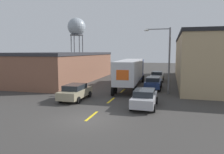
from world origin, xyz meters
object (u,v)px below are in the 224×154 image
Objects in this scene: water_tower at (77,27)px; parked_car_left_near at (75,92)px; street_lamp at (166,55)px; semi_truck at (131,70)px; parked_car_right_near at (144,98)px; parked_car_right_mid at (153,83)px; parked_car_right_far at (157,76)px.

parked_car_left_near is at bearing -66.06° from water_tower.
parked_car_left_near is at bearing -146.65° from street_lamp.
semi_truck is 3.00× the size of parked_car_right_near.
parked_car_right_mid is at bearing 49.96° from parked_car_left_near.
parked_car_right_mid and parked_car_right_near have the same top height.
street_lamp is at bearing -60.46° from parked_car_right_mid.
parked_car_left_near is 1.00× the size of parked_car_right_mid.
parked_car_right_mid is 0.63× the size of street_lamp.
parked_car_right_near is (0.00, -9.50, 0.00)m from parked_car_right_mid.
parked_car_right_near is 0.29× the size of water_tower.
water_tower is (-22.31, 50.26, 12.14)m from parked_car_left_near.
water_tower is (-29.34, 33.83, 12.14)m from parked_car_right_far.
street_lamp is (30.88, -44.62, -8.55)m from water_tower.
street_lamp is (1.54, -2.72, 3.59)m from parked_car_right_mid.
semi_truck is 0.88× the size of water_tower.
parked_car_left_near is 10.87m from street_lamp.
parked_car_right_far is at bearing 66.85° from parked_car_left_near.
parked_car_right_near is at bearing -76.38° from semi_truck.
street_lamp reaches higher than semi_truck.
parked_car_right_near is (7.03, -1.14, 0.00)m from parked_car_left_near.
parked_car_right_far is 0.63× the size of street_lamp.
parked_car_right_far is at bearing 98.13° from street_lamp.
parked_car_right_far and parked_car_right_near have the same top height.
semi_truck reaches higher than parked_car_right_near.
semi_truck is 8.02m from parked_car_right_far.
parked_car_right_far and parked_car_right_mid have the same top height.
street_lamp is (8.57, 5.64, 3.59)m from parked_car_left_near.
street_lamp reaches higher than parked_car_right_far.
parked_car_right_far is 1.00× the size of parked_car_right_near.
water_tower is (-26.33, 41.12, 10.69)m from semi_truck.
street_lamp is (1.54, 6.77, 3.59)m from parked_car_right_near.
parked_car_right_near is at bearing -90.00° from parked_car_right_far.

